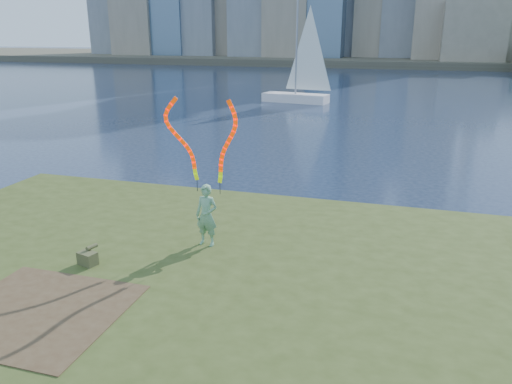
% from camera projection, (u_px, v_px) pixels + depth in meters
% --- Properties ---
extents(ground, '(320.00, 320.00, 0.00)m').
position_uv_depth(ground, '(208.00, 287.00, 12.10)').
color(ground, '#18243D').
rests_on(ground, ground).
extents(grassy_knoll, '(20.00, 18.00, 0.80)m').
position_uv_depth(grassy_knoll, '(165.00, 326.00, 9.90)').
color(grassy_knoll, '#364518').
rests_on(grassy_knoll, ground).
extents(dirt_patch, '(3.20, 3.00, 0.02)m').
position_uv_depth(dirt_patch, '(37.00, 312.00, 9.52)').
color(dirt_patch, '#47331E').
rests_on(dirt_patch, grassy_knoll).
extents(far_shore, '(320.00, 40.00, 1.20)m').
position_uv_depth(far_shore, '(386.00, 59.00, 98.60)').
color(far_shore, '#4A4536').
rests_on(far_shore, ground).
extents(woman_with_ribbons, '(2.02, 0.43, 3.95)m').
position_uv_depth(woman_with_ribbons, '(207.00, 190.00, 12.13)').
color(woman_with_ribbons, '#1B7535').
rests_on(woman_with_ribbons, grassy_knoll).
extents(canvas_bag, '(0.48, 0.54, 0.40)m').
position_uv_depth(canvas_bag, '(88.00, 258.00, 11.43)').
color(canvas_bag, '#444828').
rests_on(canvas_bag, grassy_knoll).
extents(sailboat, '(6.08, 2.70, 9.11)m').
position_uv_depth(sailboat, '(299.00, 84.00, 42.76)').
color(sailboat, white).
rests_on(sailboat, ground).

